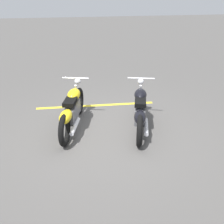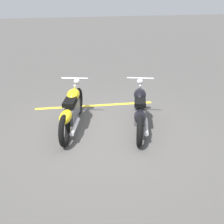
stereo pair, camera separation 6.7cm
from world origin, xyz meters
TOP-DOWN VIEW (x-y plane):
  - ground_plane at (0.00, 0.00)m, footprint 60.00×60.00m
  - motorcycle_bright_foreground at (-0.34, -0.75)m, footprint 2.16×0.83m
  - motorcycle_dark_foreground at (0.01, 0.72)m, footprint 2.15×0.86m
  - parking_stripe_near at (-1.53, -0.03)m, footprint 0.39×3.20m

SIDE VIEW (x-z plane):
  - ground_plane at x=0.00m, z-range 0.00..0.00m
  - parking_stripe_near at x=-1.53m, z-range 0.00..0.01m
  - motorcycle_bright_foreground at x=-0.34m, z-range -0.06..0.98m
  - motorcycle_dark_foreground at x=0.01m, z-range -0.06..0.98m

